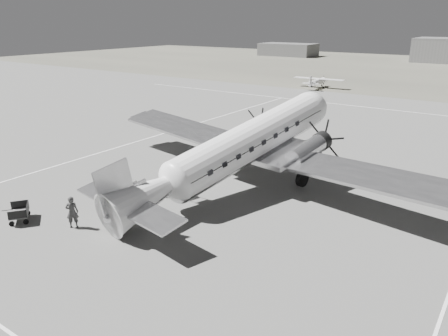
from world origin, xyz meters
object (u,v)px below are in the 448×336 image
Objects in this scene: baggage_cart_near at (131,200)px; ground_crew at (72,212)px; shed_secondary at (288,50)px; light_plane_left at (318,83)px; dc3_airliner at (240,150)px; passenger at (163,186)px; ramp_agent at (136,193)px; baggage_cart_far at (19,213)px.

ground_crew is at bearing -116.20° from baggage_cart_near.
shed_secondary is 72.48m from light_plane_left.
passenger is (-3.62, -4.10, -2.22)m from dc3_airliner.
shed_secondary is at bearing 118.29° from light_plane_left.
ground_crew is (47.72, -121.76, -1.03)m from shed_secondary.
shed_secondary reaches higher than light_plane_left.
ramp_agent is (48.50, -117.45, -1.10)m from shed_secondary.
baggage_cart_near is 0.52m from ramp_agent.
ground_crew is 1.26× the size of passenger.
shed_secondary is 9.45× the size of baggage_cart_near.
baggage_cart_near is (48.43, -117.82, -1.46)m from shed_secondary.
shed_secondary is at bearing 20.58° from passenger.
ground_crew reaches higher than light_plane_left.
ramp_agent is at bearing 167.39° from passenger.
shed_secondary is at bearing 146.18° from baggage_cart_far.
ramp_agent is (4.20, 5.60, 0.40)m from baggage_cart_far.
dc3_airliner is 5.90m from passenger.
light_plane_left is 5.25× the size of baggage_cart_far.
baggage_cart_far is at bearing 147.33° from ramp_agent.
shed_secondary is 0.57× the size of dc3_airliner.
baggage_cart_near is 1.09× the size of baggage_cart_far.
baggage_cart_far is 9.06m from passenger.
shed_secondary reaches higher than passenger.
passenger is at bearing -121.28° from dc3_airliner.
dc3_airliner is at bearing -158.63° from ground_crew.
ramp_agent is at bearing -144.52° from ground_crew.
baggage_cart_far is (-8.22, -11.90, -2.50)m from dc3_airliner.
ground_crew is 6.62m from passenger.
passenger is at bearing -144.52° from ground_crew.
light_plane_left reaches higher than baggage_cart_far.
dc3_airliner reaches higher than baggage_cart_near.
dc3_airliner reaches higher than ground_crew.
light_plane_left is (-15.19, 49.03, -2.04)m from dc3_airliner.
passenger reaches higher than baggage_cart_near.
shed_secondary is at bearing 96.35° from baggage_cart_near.
ground_crew is at bearing 57.08° from baggage_cart_far.
shed_secondary is at bearing 26.63° from ramp_agent.
light_plane_left is 61.33m from baggage_cart_far.
baggage_cart_near is (-4.08, -6.67, -2.46)m from dc3_airliner.
baggage_cart_far is (44.29, -123.05, -1.51)m from shed_secondary.
baggage_cart_near is 0.98× the size of ground_crew.
baggage_cart_near is at bearing -144.52° from ground_crew.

